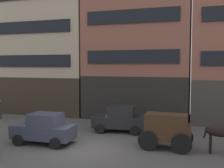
{
  "coord_description": "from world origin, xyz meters",
  "views": [
    {
      "loc": [
        5.85,
        -13.59,
        4.69
      ],
      "look_at": [
        0.89,
        2.06,
        3.53
      ],
      "focal_mm": 42.8,
      "sensor_mm": 36.0,
      "label": 1
    }
  ],
  "objects_px": {
    "sedan_dark": "(120,119)",
    "pedestrian_officer": "(0,108)",
    "cargo_wagon": "(167,129)",
    "draft_horse": "(224,130)",
    "sedan_parked_curb": "(44,128)"
  },
  "relations": [
    {
      "from": "cargo_wagon",
      "to": "draft_horse",
      "type": "bearing_deg",
      "value": -0.02
    },
    {
      "from": "sedan_parked_curb",
      "to": "pedestrian_officer",
      "type": "relative_size",
      "value": 2.09
    },
    {
      "from": "cargo_wagon",
      "to": "draft_horse",
      "type": "xyz_separation_m",
      "value": [
        2.95,
        -0.0,
        0.12
      ]
    },
    {
      "from": "sedan_dark",
      "to": "pedestrian_officer",
      "type": "xyz_separation_m",
      "value": [
        -11.24,
        1.14,
        0.07
      ]
    },
    {
      "from": "draft_horse",
      "to": "sedan_dark",
      "type": "bearing_deg",
      "value": 155.72
    },
    {
      "from": "sedan_dark",
      "to": "pedestrian_officer",
      "type": "relative_size",
      "value": 2.14
    },
    {
      "from": "pedestrian_officer",
      "to": "sedan_dark",
      "type": "bearing_deg",
      "value": -5.77
    },
    {
      "from": "sedan_dark",
      "to": "sedan_parked_curb",
      "type": "bearing_deg",
      "value": -130.64
    },
    {
      "from": "draft_horse",
      "to": "pedestrian_officer",
      "type": "bearing_deg",
      "value": 167.06
    },
    {
      "from": "draft_horse",
      "to": "sedan_parked_curb",
      "type": "height_order",
      "value": "draft_horse"
    },
    {
      "from": "cargo_wagon",
      "to": "draft_horse",
      "type": "height_order",
      "value": "draft_horse"
    },
    {
      "from": "draft_horse",
      "to": "cargo_wagon",
      "type": "bearing_deg",
      "value": 179.98
    },
    {
      "from": "sedan_dark",
      "to": "sedan_parked_curb",
      "type": "distance_m",
      "value": 5.45
    },
    {
      "from": "cargo_wagon",
      "to": "sedan_dark",
      "type": "height_order",
      "value": "cargo_wagon"
    },
    {
      "from": "sedan_dark",
      "to": "sedan_parked_curb",
      "type": "relative_size",
      "value": 1.02
    }
  ]
}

